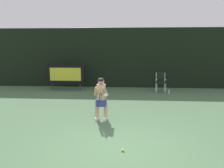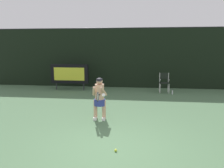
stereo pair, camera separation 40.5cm
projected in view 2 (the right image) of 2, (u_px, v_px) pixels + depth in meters
The scene contains 8 objects.
ground at pixel (112, 154), 5.11m from camera, with size 18.00×22.00×0.03m.
backdrop_screen at pixel (129, 58), 13.31m from camera, with size 18.00×0.12×3.66m.
scoreboard at pixel (70, 74), 12.64m from camera, with size 2.20×0.21×1.50m.
umpire_chair at pixel (164, 81), 11.98m from camera, with size 0.52×0.44×1.08m.
water_bottle at pixel (172, 92), 11.55m from camera, with size 0.07×0.07×0.27m.
tennis_player at pixel (100, 97), 7.45m from camera, with size 0.52×0.59×1.46m.
tennis_racket at pixel (98, 97), 6.94m from camera, with size 0.03×0.60×0.31m.
tennis_ball_loose at pixel (116, 150), 5.22m from camera, with size 0.07×0.07×0.07m.
Camera 2 is at (0.56, -4.91, 2.49)m, focal length 34.77 mm.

